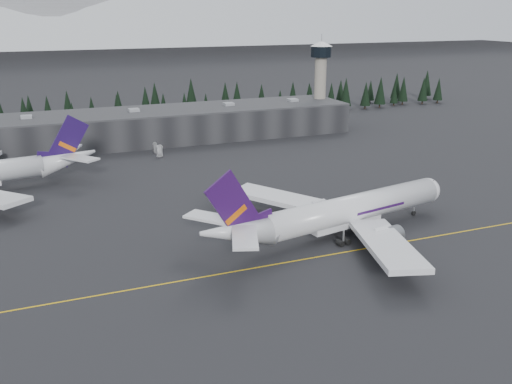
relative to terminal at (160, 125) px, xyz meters
name	(u,v)px	position (x,y,z in m)	size (l,w,h in m)	color
ground	(290,257)	(0.00, -125.00, -6.30)	(1400.00, 1400.00, 0.00)	black
taxiline	(294,261)	(0.00, -127.00, -6.29)	(400.00, 0.40, 0.02)	gold
terminal	(160,125)	(0.00, 0.00, 0.00)	(160.00, 30.00, 12.60)	black
control_tower	(320,74)	(75.00, 3.00, 17.11)	(10.00, 10.00, 37.70)	gray
treeline	(142,108)	(0.00, 37.00, 1.20)	(360.00, 20.00, 15.00)	black
mountain_ridge	(48,39)	(0.00, 875.00, -6.30)	(4400.00, 900.00, 420.00)	white
jet_main	(335,213)	(14.64, -118.14, -0.42)	(70.27, 64.28, 20.85)	silver
gse_vehicle_a	(160,155)	(-6.53, -27.56, -5.64)	(2.20, 4.77, 1.32)	silver
gse_vehicle_b	(156,151)	(-6.48, -21.29, -5.56)	(1.75, 4.34, 1.48)	silver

